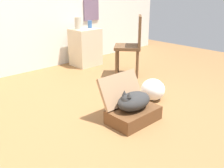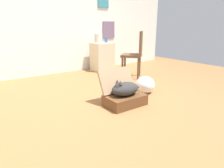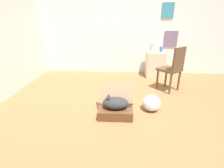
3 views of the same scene
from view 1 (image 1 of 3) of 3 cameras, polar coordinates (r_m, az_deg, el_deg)
name	(u,v)px [view 1 (image 1 of 3)]	position (r m, az deg, el deg)	size (l,w,h in m)	color
ground_plane	(122,108)	(3.25, 2.27, -5.26)	(7.68, 7.68, 0.00)	olive
suitcase_base	(133,115)	(2.91, 4.75, -6.81)	(0.57, 0.37, 0.15)	brown
suitcase_lid	(121,89)	(2.94, 1.94, -1.15)	(0.57, 0.37, 0.04)	#9B7756
cat	(133,101)	(2.83, 4.72, -3.72)	(0.51, 0.28, 0.24)	#2D2D2D
plastic_bag_white	(153,90)	(3.47, 8.98, -1.21)	(0.31, 0.32, 0.29)	white
side_table	(85,47)	(5.01, -5.88, 8.08)	(0.49, 0.44, 0.70)	beige
vase_tall	(78,23)	(4.89, -7.53, 13.15)	(0.12, 0.12, 0.22)	#B7AD99
vase_short	(90,24)	(5.01, -4.91, 12.96)	(0.08, 0.08, 0.14)	#38609E
chair	(132,44)	(4.33, 4.42, 8.84)	(0.59, 0.59, 1.00)	brown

